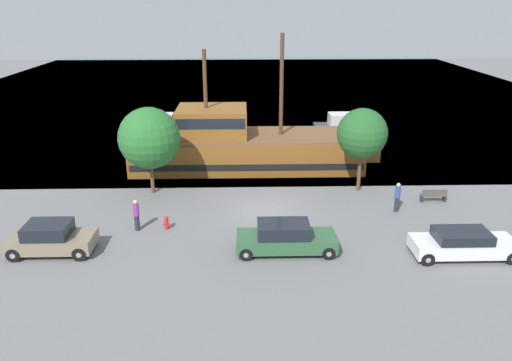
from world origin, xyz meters
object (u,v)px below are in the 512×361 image
pirate_ship (243,146)px  parked_car_curb_front (285,238)px  parked_car_curb_mid (463,244)px  bench_promenade_east (434,195)px  moored_boat_dockside (344,126)px  fire_hydrant (166,222)px  parked_car_curb_rear (51,238)px  pedestrian_walking_far (397,197)px  moored_boat_outer (165,125)px  pedestrian_walking_near (136,215)px

pirate_ship → parked_car_curb_front: size_ratio=3.69×
parked_car_curb_mid → bench_promenade_east: 7.06m
moored_boat_dockside → fire_hydrant: bearing=-123.5°
parked_car_curb_front → parked_car_curb_rear: 11.53m
parked_car_curb_rear → pedestrian_walking_far: pedestrian_walking_far is taller
fire_hydrant → moored_boat_outer: bearing=98.3°
pirate_ship → pedestrian_walking_near: bearing=-118.0°
pedestrian_walking_far → fire_hydrant: bearing=-171.1°
fire_hydrant → parked_car_curb_mid: bearing=-13.3°
parked_car_curb_mid → parked_car_curb_front: bearing=175.2°
pirate_ship → parked_car_curb_front: pirate_ship is taller
moored_boat_outer → parked_car_curb_mid: size_ratio=1.12×
parked_car_curb_front → pedestrian_walking_near: bearing=161.0°
parked_car_curb_rear → fire_hydrant: 5.86m
pirate_ship → bench_promenade_east: bearing=-32.0°
fire_hydrant → pedestrian_walking_far: size_ratio=0.43×
parked_car_curb_rear → bench_promenade_east: parked_car_curb_rear is taller
pirate_ship → parked_car_curb_front: 13.76m
moored_boat_outer → pedestrian_walking_near: pedestrian_walking_near is taller
parked_car_curb_front → fire_hydrant: size_ratio=6.40×
parked_car_curb_front → parked_car_curb_mid: 8.61m
moored_boat_outer → pedestrian_walking_far: size_ratio=3.12×
moored_boat_outer → bench_promenade_east: (19.17, -18.31, -0.19)m
pedestrian_walking_far → bench_promenade_east: bearing=26.9°
moored_boat_dockside → pedestrian_walking_far: moored_boat_dockside is taller
pirate_ship → parked_car_curb_mid: 17.83m
moored_boat_dockside → fire_hydrant: 24.97m
pedestrian_walking_near → pedestrian_walking_far: (14.81, 2.16, 0.01)m
parked_car_curb_rear → parked_car_curb_mid: bearing=-2.7°
moored_boat_outer → pedestrian_walking_far: (16.44, -19.69, 0.29)m
moored_boat_outer → pedestrian_walking_far: bearing=-50.1°
pedestrian_walking_far → moored_boat_dockside: bearing=88.3°
fire_hydrant → bench_promenade_east: bench_promenade_east is taller
pirate_ship → parked_car_curb_rear: pirate_ship is taller
bench_promenade_east → fire_hydrant: bearing=-167.8°
pirate_ship → fire_hydrant: size_ratio=23.59×
pirate_ship → pedestrian_walking_far: (9.02, -8.73, -0.69)m
bench_promenade_east → pedestrian_walking_near: 17.90m
fire_hydrant → bench_promenade_east: bearing=12.2°
moored_boat_dockside → bench_promenade_east: bearing=-82.8°
parked_car_curb_front → bench_promenade_east: 11.56m
pirate_ship → parked_car_curb_rear: size_ratio=4.42×
moored_boat_dockside → bench_promenade_east: moored_boat_dockside is taller
moored_boat_outer → parked_car_curb_rear: size_ratio=1.36×
moored_boat_outer → pedestrian_walking_near: bearing=-85.7°
pedestrian_walking_far → parked_car_curb_mid: bearing=-74.2°
parked_car_curb_rear → bench_promenade_east: 22.08m
parked_car_curb_mid → parked_car_curb_rear: (-20.10, 0.96, 0.08)m
bench_promenade_east → pedestrian_walking_near: pedestrian_walking_near is taller
moored_boat_outer → fire_hydrant: moored_boat_outer is taller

